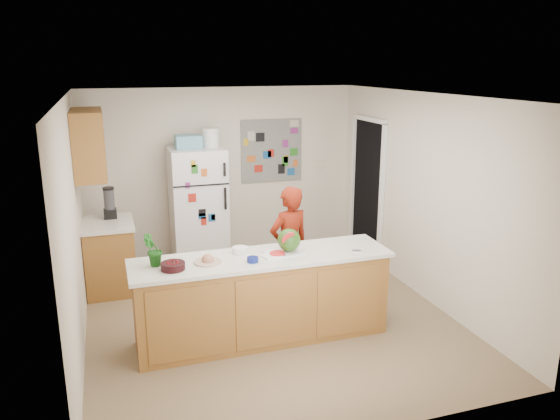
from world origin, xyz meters
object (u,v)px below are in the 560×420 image
object	(u,v)px
person	(289,247)
cherry_bowl	(173,266)
watermelon	(289,240)
refrigerator	(198,208)

from	to	relation	value
person	cherry_bowl	distance (m)	1.68
cherry_bowl	watermelon	bearing A→B (deg)	6.22
refrigerator	cherry_bowl	distance (m)	2.57
cherry_bowl	refrigerator	bearing A→B (deg)	74.99
person	watermelon	bearing A→B (deg)	54.43
watermelon	person	bearing A→B (deg)	70.89
refrigerator	cherry_bowl	world-z (taller)	refrigerator
refrigerator	watermelon	size ratio (longest dim) A/B	7.09
refrigerator	cherry_bowl	xyz separation A→B (m)	(-0.66, -2.48, 0.11)
watermelon	cherry_bowl	world-z (taller)	watermelon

